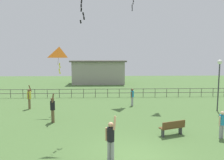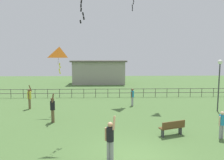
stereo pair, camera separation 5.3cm
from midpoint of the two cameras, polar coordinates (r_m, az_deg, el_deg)
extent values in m
plane|color=#4C7038|center=(9.78, 6.21, -20.56)|extent=(80.00, 80.00, 0.00)
cylinder|color=#38383D|center=(19.00, 27.19, -1.89)|extent=(0.10, 0.10, 3.87)
sphere|color=white|center=(18.84, 27.51, 4.40)|extent=(0.36, 0.36, 0.36)
cube|color=brown|center=(12.58, 16.10, -12.31)|extent=(1.55, 0.86, 0.06)
cube|color=brown|center=(12.38, 16.64, -11.57)|extent=(1.44, 0.54, 0.36)
cube|color=#333338|center=(12.32, 13.77, -13.75)|extent=(0.08, 0.36, 0.45)
cube|color=#333338|center=(13.01, 18.23, -12.80)|extent=(0.08, 0.36, 0.45)
cylinder|color=#99999E|center=(19.20, 5.75, -5.79)|extent=(0.14, 0.14, 0.80)
cylinder|color=#99999E|center=(19.06, 5.57, -5.88)|extent=(0.14, 0.14, 0.80)
cylinder|color=#268CBF|center=(19.00, 5.68, -3.82)|extent=(0.29, 0.29, 0.56)
sphere|color=brown|center=(18.94, 5.69, -2.67)|extent=(0.21, 0.21, 0.21)
cylinder|color=brown|center=(19.19, 5.90, -3.83)|extent=(0.09, 0.09, 0.53)
cylinder|color=brown|center=(18.83, 5.45, -4.02)|extent=(0.09, 0.09, 0.53)
cylinder|color=brown|center=(19.31, -21.45, -6.02)|extent=(0.15, 0.15, 0.87)
cylinder|color=brown|center=(19.15, -21.57, -6.12)|extent=(0.15, 0.15, 0.87)
cylinder|color=gold|center=(19.09, -21.60, -3.88)|extent=(0.32, 0.32, 0.62)
sphere|color=brown|center=(19.03, -21.65, -2.62)|extent=(0.23, 0.23, 0.23)
cylinder|color=brown|center=(19.20, -21.36, -2.16)|extent=(0.27, 0.12, 0.59)
cylinder|color=brown|center=(18.90, -21.75, -4.11)|extent=(0.10, 0.10, 0.59)
cylinder|color=brown|center=(14.80, -15.63, -9.54)|extent=(0.15, 0.15, 0.86)
cylinder|color=brown|center=(14.95, -15.89, -9.39)|extent=(0.15, 0.15, 0.86)
cylinder|color=black|center=(14.69, -15.85, -6.71)|extent=(0.32, 0.32, 0.61)
sphere|color=brown|center=(14.60, -15.90, -5.10)|extent=(0.23, 0.23, 0.23)
cylinder|color=brown|center=(14.37, -15.77, -4.79)|extent=(0.21, 0.19, 0.59)
cylinder|color=brown|center=(14.89, -16.17, -6.69)|extent=(0.09, 0.09, 0.58)
cylinder|color=#99999E|center=(9.37, 0.15, -18.86)|extent=(0.15, 0.15, 0.86)
cylinder|color=#99999E|center=(9.44, -0.80, -18.66)|extent=(0.15, 0.15, 0.86)
cylinder|color=black|center=(9.12, -0.33, -14.60)|extent=(0.31, 0.31, 0.61)
sphere|color=tan|center=(8.98, -0.33, -12.11)|extent=(0.23, 0.23, 0.23)
cylinder|color=tan|center=(8.81, 0.73, -11.66)|extent=(0.18, 0.22, 0.58)
cylinder|color=tan|center=(9.22, -1.52, -14.59)|extent=(0.09, 0.09, 0.57)
cylinder|color=#99999E|center=(13.03, 27.59, -12.45)|extent=(0.13, 0.13, 0.76)
cylinder|color=#99999E|center=(13.14, 28.00, -12.31)|extent=(0.13, 0.13, 0.76)
cylinder|color=#268CBF|center=(12.90, 27.94, -9.63)|extent=(0.28, 0.28, 0.54)
sphere|color=beige|center=(12.81, 28.03, -8.03)|extent=(0.20, 0.20, 0.20)
cylinder|color=beige|center=(12.76, 27.42, -9.92)|extent=(0.08, 0.08, 0.51)
cylinder|color=beige|center=(13.05, 28.44, -9.62)|extent=(0.08, 0.08, 0.51)
cube|color=black|center=(22.27, 6.00, 20.61)|extent=(0.10, 0.05, 0.20)
cube|color=black|center=(22.19, 5.89, 20.08)|extent=(0.11, 0.04, 0.21)
cube|color=black|center=(22.08, 5.65, 19.56)|extent=(0.10, 0.03, 0.21)
cube|color=black|center=(22.04, 5.66, 19.00)|extent=(0.10, 0.02, 0.20)
cube|color=black|center=(21.99, 5.65, 18.44)|extent=(0.09, 0.03, 0.20)
cube|color=black|center=(12.65, -8.26, 20.39)|extent=(0.11, 0.02, 0.21)
cube|color=black|center=(12.59, -8.35, 19.43)|extent=(0.08, 0.04, 0.20)
cube|color=black|center=(12.54, -8.33, 18.45)|extent=(0.10, 0.04, 0.21)
cube|color=black|center=(12.54, -7.78, 17.44)|extent=(0.12, 0.04, 0.21)
cube|color=black|center=(12.51, -7.59, 16.44)|extent=(0.10, 0.03, 0.21)
cube|color=black|center=(12.40, -8.48, 15.48)|extent=(0.11, 0.05, 0.21)
pyramid|color=orange|center=(17.02, -14.04, 7.19)|extent=(1.22, 0.65, 0.88)
cylinder|color=#4C381E|center=(16.79, -14.28, 5.72)|extent=(0.08, 0.49, 0.88)
cube|color=yellow|center=(16.81, -14.06, 4.20)|extent=(0.11, 0.04, 0.21)
cube|color=yellow|center=(16.83, -13.93, 3.45)|extent=(0.08, 0.04, 0.20)
cube|color=yellow|center=(16.83, -14.11, 2.70)|extent=(0.09, 0.02, 0.20)
cube|color=yellow|center=(16.85, -13.94, 1.96)|extent=(0.11, 0.04, 0.21)
cylinder|color=#4C4742|center=(25.10, -25.86, -3.35)|extent=(0.06, 0.06, 0.95)
cylinder|color=#4C4742|center=(24.60, -23.03, -3.41)|extent=(0.06, 0.06, 0.95)
cylinder|color=#4C4742|center=(24.17, -20.20, -3.46)|extent=(0.06, 0.06, 0.95)
cylinder|color=#4C4742|center=(23.79, -17.13, -3.50)|extent=(0.06, 0.06, 0.95)
cylinder|color=#4C4742|center=(23.48, -14.07, -3.54)|extent=(0.06, 0.06, 0.95)
cylinder|color=#4C4742|center=(23.24, -10.90, -3.56)|extent=(0.06, 0.06, 0.95)
cylinder|color=#4C4742|center=(23.08, -7.64, -3.57)|extent=(0.06, 0.06, 0.95)
cylinder|color=#4C4742|center=(22.99, -4.44, -3.57)|extent=(0.06, 0.06, 0.95)
cylinder|color=#4C4742|center=(22.97, -1.07, -3.56)|extent=(0.06, 0.06, 0.95)
cylinder|color=#4C4742|center=(23.03, 2.12, -3.54)|extent=(0.06, 0.06, 0.95)
cylinder|color=#4C4742|center=(23.16, 5.37, -3.51)|extent=(0.06, 0.06, 0.95)
cylinder|color=#4C4742|center=(23.37, 8.65, -3.46)|extent=(0.06, 0.06, 0.95)
cylinder|color=#4C4742|center=(23.65, 11.83, -3.41)|extent=(0.06, 0.06, 0.95)
cylinder|color=#4C4742|center=(23.99, 14.85, -3.35)|extent=(0.06, 0.06, 0.95)
cylinder|color=#4C4742|center=(24.41, 17.81, -3.28)|extent=(0.06, 0.06, 0.95)
cylinder|color=#4C4742|center=(24.88, 20.67, -3.20)|extent=(0.06, 0.06, 0.95)
cylinder|color=#4C4742|center=(25.41, 23.36, -3.13)|extent=(0.06, 0.06, 0.95)
cylinder|color=#4C4742|center=(26.01, 26.02, -3.04)|extent=(0.06, 0.06, 0.95)
cube|color=#4C4742|center=(22.93, 1.23, -2.48)|extent=(36.00, 0.05, 0.05)
cube|color=#4C4742|center=(23.00, 1.23, -3.55)|extent=(36.00, 0.05, 0.05)
cube|color=gray|center=(34.74, -3.52, 1.98)|extent=(8.34, 4.00, 3.60)
cube|color=#59544C|center=(34.64, -3.54, 5.15)|extent=(8.94, 4.60, 0.24)
camera|label=1|loc=(0.03, -89.90, 0.01)|focal=33.47mm
camera|label=2|loc=(0.03, 90.10, -0.01)|focal=33.47mm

